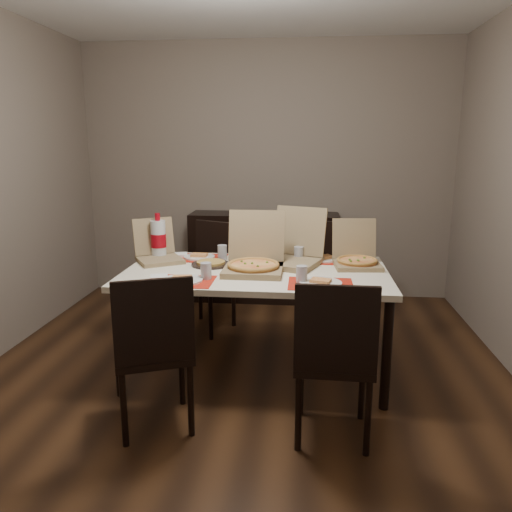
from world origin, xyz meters
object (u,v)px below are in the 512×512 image
object	(u,v)px
sideboard	(264,257)
pizza_box_center	(254,263)
chair_near_right	(334,355)
soda_bottle	(158,240)
chair_far_right	(330,271)
dip_bowl	(269,262)
chair_far_left	(209,271)
chair_near_left	(154,347)
dining_table	(256,279)

from	to	relation	value
sideboard	pizza_box_center	world-z (taller)	pizza_box_center
chair_near_right	soda_bottle	world-z (taller)	soda_bottle
chair_far_right	dip_bowl	world-z (taller)	chair_far_right
sideboard	pizza_box_center	bearing A→B (deg)	-87.48
chair_far_right	pizza_box_center	size ratio (longest dim) A/B	2.12
chair_near_right	chair_far_left	world-z (taller)	same
chair_far_right	soda_bottle	distance (m)	1.52
chair_far_left	pizza_box_center	bearing A→B (deg)	-61.10
chair_far_left	chair_near_left	bearing A→B (deg)	-89.65
sideboard	chair_near_right	world-z (taller)	chair_near_right
chair_far_right	pizza_box_center	distance (m)	1.16
sideboard	chair_far_left	xyz separation A→B (m)	(-0.41, -0.84, 0.06)
sideboard	dining_table	world-z (taller)	sideboard
dining_table	chair_far_right	xyz separation A→B (m)	(0.55, 0.93, -0.17)
pizza_box_center	chair_near_left	bearing A→B (deg)	-121.52
sideboard	chair_far_left	bearing A→B (deg)	-116.06
pizza_box_center	soda_bottle	bearing A→B (deg)	157.81
chair_far_left	pizza_box_center	distance (m)	1.05
chair_far_right	soda_bottle	xyz separation A→B (m)	(-1.31, -0.66, 0.39)
dining_table	dip_bowl	distance (m)	0.21
dip_bowl	soda_bottle	distance (m)	0.86
chair_near_left	dip_bowl	distance (m)	1.16
dining_table	chair_far_left	size ratio (longest dim) A/B	1.94
soda_bottle	dip_bowl	bearing A→B (deg)	-6.48
pizza_box_center	chair_far_left	bearing A→B (deg)	118.90
chair_near_right	dip_bowl	xyz separation A→B (m)	(-0.42, 0.99, 0.26)
dining_table	chair_near_right	bearing A→B (deg)	-58.50
pizza_box_center	dip_bowl	world-z (taller)	pizza_box_center
chair_far_left	chair_near_right	bearing A→B (deg)	-59.02
dip_bowl	chair_far_left	bearing A→B (deg)	130.66
chair_near_right	dip_bowl	world-z (taller)	chair_near_right
chair_far_right	dip_bowl	bearing A→B (deg)	-122.15
dining_table	chair_far_right	size ratio (longest dim) A/B	1.94
chair_near_right	pizza_box_center	distance (m)	0.98
sideboard	dip_bowl	size ratio (longest dim) A/B	11.19
sideboard	dip_bowl	bearing A→B (deg)	-83.80
pizza_box_center	chair_far_right	bearing A→B (deg)	59.81
dining_table	pizza_box_center	size ratio (longest dim) A/B	4.11
sideboard	dip_bowl	world-z (taller)	sideboard
chair_near_right	pizza_box_center	xyz separation A→B (m)	(-0.51, 0.78, 0.30)
chair_near_right	chair_far_right	distance (m)	1.75
dining_table	chair_near_right	world-z (taller)	chair_near_right
pizza_box_center	dip_bowl	bearing A→B (deg)	67.43
chair_far_left	chair_far_right	xyz separation A→B (m)	(1.05, 0.09, 0.00)
sideboard	dining_table	xyz separation A→B (m)	(0.09, -1.68, 0.23)
dining_table	chair_near_left	world-z (taller)	chair_near_left
sideboard	chair_near_left	distance (m)	2.53
chair_near_right	chair_far_left	xyz separation A→B (m)	(-1.00, 1.66, 0.00)
chair_near_right	dip_bowl	bearing A→B (deg)	113.11
dining_table	chair_far_left	distance (m)	0.99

